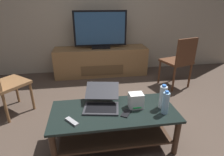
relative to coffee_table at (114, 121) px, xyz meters
name	(u,v)px	position (x,y,z in m)	size (l,w,h in m)	color
ground_plane	(122,141)	(0.10, 0.01, -0.30)	(7.68, 7.68, 0.00)	#4C3D33
back_wall	(99,4)	(0.10, 2.43, 1.10)	(6.40, 0.12, 2.80)	#B2A38C
coffee_table	(114,121)	(0.00, 0.00, 0.00)	(1.29, 0.58, 0.43)	black
media_cabinet	(101,61)	(0.07, 2.11, -0.01)	(1.90, 0.51, 0.58)	olive
television	(100,30)	(0.07, 2.09, 0.63)	(1.05, 0.20, 0.73)	black
dining_chair	(180,60)	(1.37, 1.26, 0.23)	(0.55, 0.55, 0.91)	#59331E
side_chair	(1,82)	(-1.37, 0.79, 0.20)	(0.62, 0.62, 0.89)	brown
laptop	(102,101)	(-0.11, 0.11, 0.19)	(0.43, 0.47, 0.19)	#333338
router_box	(136,101)	(0.24, 0.02, 0.21)	(0.15, 0.12, 0.16)	white
water_bottle_near	(166,103)	(0.50, -0.12, 0.25)	(0.07, 0.07, 0.25)	#99C6E5
water_bottle_far	(163,97)	(0.51, -0.02, 0.26)	(0.07, 0.07, 0.26)	silver
cell_phone	(126,113)	(0.11, -0.08, 0.14)	(0.07, 0.14, 0.01)	black
tv_remote	(72,122)	(-0.42, -0.14, 0.14)	(0.04, 0.16, 0.02)	#99999E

